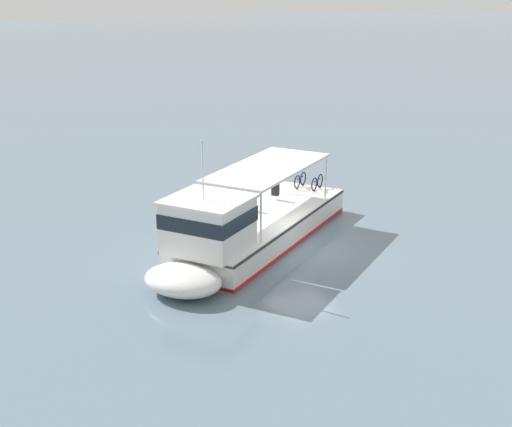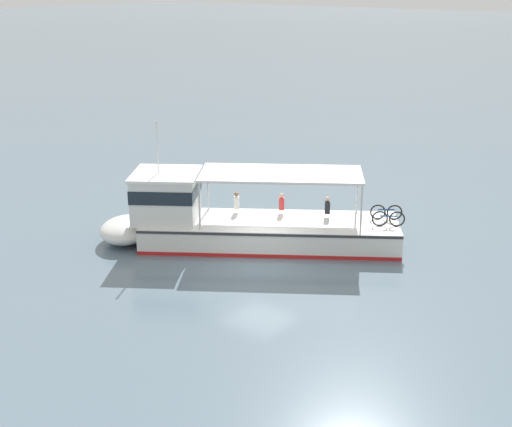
# 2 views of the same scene
# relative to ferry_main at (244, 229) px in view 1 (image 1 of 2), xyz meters

# --- Properties ---
(ground_plane) EXTENTS (400.00, 400.00, 0.00)m
(ground_plane) POSITION_rel_ferry_main_xyz_m (-2.25, 1.02, -1.02)
(ground_plane) COLOR slate
(ferry_main) EXTENTS (12.30, 9.60, 5.32)m
(ferry_main) POSITION_rel_ferry_main_xyz_m (0.00, 0.00, 0.00)
(ferry_main) COLOR white
(ferry_main) RESTS_ON ground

